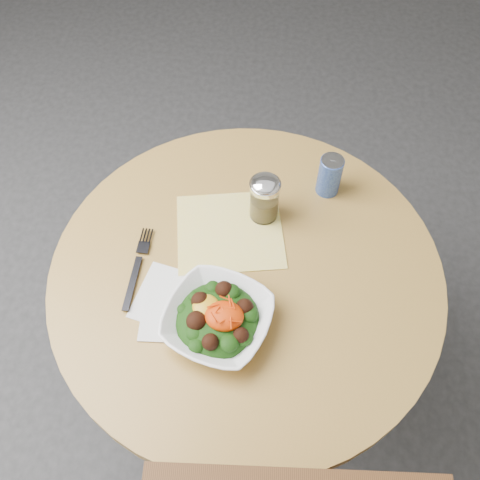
% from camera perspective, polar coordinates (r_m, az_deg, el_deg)
% --- Properties ---
extents(ground, '(6.00, 6.00, 0.00)m').
position_cam_1_polar(ground, '(1.91, 0.45, -14.68)').
color(ground, '#2A2A2D').
rests_on(ground, ground).
extents(table, '(0.90, 0.90, 0.75)m').
position_cam_1_polar(table, '(1.39, 0.60, -7.29)').
color(table, black).
rests_on(table, ground).
extents(cloth_napkin, '(0.28, 0.27, 0.00)m').
position_cam_1_polar(cloth_napkin, '(1.28, -1.09, 0.94)').
color(cloth_napkin, '#DCC00B').
rests_on(cloth_napkin, table).
extents(paper_napkins, '(0.18, 0.20, 0.00)m').
position_cam_1_polar(paper_napkins, '(1.18, -7.15, -6.81)').
color(paper_napkins, silver).
rests_on(paper_napkins, table).
extents(salad_bowl, '(0.28, 0.28, 0.08)m').
position_cam_1_polar(salad_bowl, '(1.13, -2.39, -8.40)').
color(salad_bowl, white).
rests_on(salad_bowl, table).
extents(fork, '(0.03, 0.22, 0.00)m').
position_cam_1_polar(fork, '(1.24, -10.84, -2.64)').
color(fork, black).
rests_on(fork, table).
extents(spice_shaker, '(0.07, 0.07, 0.13)m').
position_cam_1_polar(spice_shaker, '(1.26, 2.62, 4.46)').
color(spice_shaker, silver).
rests_on(spice_shaker, table).
extents(beverage_can, '(0.06, 0.06, 0.11)m').
position_cam_1_polar(beverage_can, '(1.33, 9.54, 6.83)').
color(beverage_can, navy).
rests_on(beverage_can, table).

